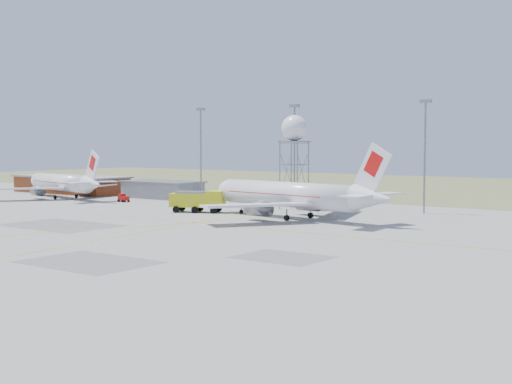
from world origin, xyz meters
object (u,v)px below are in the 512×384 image
Objects in this scene: airliner_far at (63,183)px; radar_tower at (294,156)px; baggage_tug at (123,199)px; fire_truck at (199,202)px; airliner_main at (292,195)px.

radar_tower is at bearing -157.47° from airliner_far.
airliner_far is 18.96m from baggage_tug.
radar_tower reaches higher than airliner_far.
fire_truck is 29.19m from baggage_tug.
airliner_main is 19.99m from fire_truck.
fire_truck is at bearing -123.02° from radar_tower.
airliner_main reaches higher than fire_truck.
airliner_main is 15.25× the size of baggage_tug.
baggage_tug is at bearing -163.43° from airliner_far.
airliner_far is (-66.71, 5.74, -0.47)m from airliner_main.
airliner_main reaches higher than baggage_tug.
airliner_main is at bearing -0.63° from baggage_tug.
airliner_main reaches higher than airliner_far.
airliner_far is at bearing -169.23° from baggage_tug.
radar_tower is 20.77m from fire_truck.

